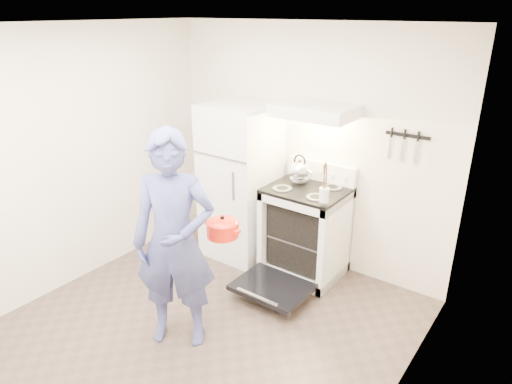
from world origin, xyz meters
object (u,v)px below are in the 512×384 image
refrigerator (241,182)px  tea_kettle (299,169)px  stove_body (305,233)px  person (174,242)px  dutch_oven (223,229)px

refrigerator → tea_kettle: size_ratio=5.61×
stove_body → person: size_ratio=0.51×
refrigerator → dutch_oven: bearing=-58.6°
refrigerator → tea_kettle: 0.72m
person → stove_body: bearing=46.7°
person → refrigerator: bearing=77.0°
refrigerator → person: bearing=-71.6°
stove_body → tea_kettle: bearing=153.1°
refrigerator → person: person is taller
tea_kettle → dutch_oven: tea_kettle is taller
dutch_oven → stove_body: bearing=83.8°
tea_kettle → person: bearing=-96.5°
refrigerator → dutch_oven: refrigerator is taller
refrigerator → tea_kettle: (0.67, 0.10, 0.25)m
tea_kettle → refrigerator: bearing=-171.9°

